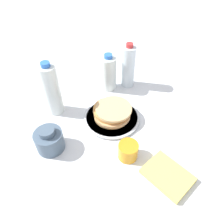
{
  "coord_description": "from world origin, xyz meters",
  "views": [
    {
      "loc": [
        -0.6,
        0.31,
        0.71
      ],
      "look_at": [
        -0.02,
        -0.0,
        0.04
      ],
      "focal_mm": 35.0,
      "sensor_mm": 36.0,
      "label": 1
    }
  ],
  "objects_px": {
    "plate": "(112,117)",
    "water_bottle_near": "(52,90)",
    "water_bottle_mid": "(128,67)",
    "juice_glass": "(128,151)",
    "cream_jug": "(49,140)",
    "water_bottle_far": "(108,73)",
    "pancake_stack": "(112,112)"
  },
  "relations": [
    {
      "from": "plate",
      "to": "water_bottle_mid",
      "type": "xyz_separation_m",
      "value": [
        0.18,
        -0.19,
        0.1
      ]
    },
    {
      "from": "juice_glass",
      "to": "cream_jug",
      "type": "height_order",
      "value": "cream_jug"
    },
    {
      "from": "water_bottle_far",
      "to": "plate",
      "type": "bearing_deg",
      "value": 156.16
    },
    {
      "from": "plate",
      "to": "cream_jug",
      "type": "xyz_separation_m",
      "value": [
        -0.02,
        0.28,
        0.04
      ]
    },
    {
      "from": "pancake_stack",
      "to": "water_bottle_near",
      "type": "relative_size",
      "value": 0.66
    },
    {
      "from": "pancake_stack",
      "to": "water_bottle_far",
      "type": "bearing_deg",
      "value": -23.73
    },
    {
      "from": "pancake_stack",
      "to": "water_bottle_mid",
      "type": "height_order",
      "value": "water_bottle_mid"
    },
    {
      "from": "plate",
      "to": "juice_glass",
      "type": "bearing_deg",
      "value": 168.59
    },
    {
      "from": "plate",
      "to": "water_bottle_near",
      "type": "distance_m",
      "value": 0.28
    },
    {
      "from": "juice_glass",
      "to": "cream_jug",
      "type": "xyz_separation_m",
      "value": [
        0.18,
        0.24,
        0.01
      ]
    },
    {
      "from": "water_bottle_near",
      "to": "water_bottle_mid",
      "type": "distance_m",
      "value": 0.39
    },
    {
      "from": "water_bottle_far",
      "to": "pancake_stack",
      "type": "bearing_deg",
      "value": 156.27
    },
    {
      "from": "water_bottle_mid",
      "to": "water_bottle_far",
      "type": "relative_size",
      "value": 1.21
    },
    {
      "from": "plate",
      "to": "juice_glass",
      "type": "distance_m",
      "value": 0.21
    },
    {
      "from": "juice_glass",
      "to": "water_bottle_mid",
      "type": "xyz_separation_m",
      "value": [
        0.38,
        -0.23,
        0.08
      ]
    },
    {
      "from": "pancake_stack",
      "to": "water_bottle_mid",
      "type": "distance_m",
      "value": 0.27
    },
    {
      "from": "water_bottle_near",
      "to": "juice_glass",
      "type": "bearing_deg",
      "value": -156.49
    },
    {
      "from": "plate",
      "to": "water_bottle_near",
      "type": "bearing_deg",
      "value": 50.35
    },
    {
      "from": "pancake_stack",
      "to": "cream_jug",
      "type": "distance_m",
      "value": 0.28
    },
    {
      "from": "plate",
      "to": "water_bottle_near",
      "type": "height_order",
      "value": "water_bottle_near"
    },
    {
      "from": "water_bottle_near",
      "to": "water_bottle_mid",
      "type": "xyz_separation_m",
      "value": [
        0.01,
        -0.39,
        -0.01
      ]
    },
    {
      "from": "pancake_stack",
      "to": "plate",
      "type": "bearing_deg",
      "value": 124.41
    },
    {
      "from": "plate",
      "to": "juice_glass",
      "type": "relative_size",
      "value": 3.29
    },
    {
      "from": "cream_jug",
      "to": "water_bottle_far",
      "type": "height_order",
      "value": "water_bottle_far"
    },
    {
      "from": "cream_jug",
      "to": "water_bottle_near",
      "type": "distance_m",
      "value": 0.22
    },
    {
      "from": "juice_glass",
      "to": "plate",
      "type": "bearing_deg",
      "value": -11.41
    },
    {
      "from": "pancake_stack",
      "to": "water_bottle_far",
      "type": "distance_m",
      "value": 0.22
    },
    {
      "from": "pancake_stack",
      "to": "water_bottle_near",
      "type": "bearing_deg",
      "value": 50.51
    },
    {
      "from": "plate",
      "to": "cream_jug",
      "type": "height_order",
      "value": "cream_jug"
    },
    {
      "from": "water_bottle_near",
      "to": "water_bottle_mid",
      "type": "bearing_deg",
      "value": -88.36
    },
    {
      "from": "juice_glass",
      "to": "water_bottle_near",
      "type": "relative_size",
      "value": 0.29
    },
    {
      "from": "water_bottle_mid",
      "to": "cream_jug",
      "type": "bearing_deg",
      "value": 113.1
    }
  ]
}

